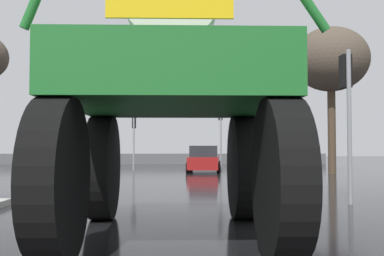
{
  "coord_description": "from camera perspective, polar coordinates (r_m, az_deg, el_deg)",
  "views": [
    {
      "loc": [
        0.61,
        -1.04,
        1.39
      ],
      "look_at": [
        1.15,
        10.24,
        1.86
      ],
      "focal_mm": 44.93,
      "sensor_mm": 36.0,
      "label": 1
    }
  ],
  "objects": [
    {
      "name": "ground_plane",
      "position": [
        19.1,
        -4.57,
        -6.55
      ],
      "size": [
        120.0,
        120.0,
        0.0
      ],
      "primitive_type": "plane",
      "color": "black"
    },
    {
      "name": "oversize_sprayer",
      "position": [
        7.71,
        -2.38,
        3.29
      ],
      "size": [
        3.8,
        5.63,
        4.41
      ],
      "rotation": [
        0.0,
        0.0,
        1.55
      ],
      "color": "black",
      "rests_on": "ground"
    },
    {
      "name": "sedan_ahead",
      "position": [
        28.02,
        1.44,
        -3.77
      ],
      "size": [
        2.25,
        4.27,
        1.52
      ],
      "rotation": [
        0.0,
        0.0,
        1.45
      ],
      "color": "maroon",
      "rests_on": "ground"
    },
    {
      "name": "traffic_signal_near_right",
      "position": [
        12.76,
        17.88,
        4.13
      ],
      "size": [
        0.24,
        0.54,
        3.86
      ],
      "color": "gray",
      "rests_on": "ground"
    },
    {
      "name": "traffic_signal_far_left",
      "position": [
        30.44,
        -6.91,
        -0.08
      ],
      "size": [
        0.24,
        0.55,
        3.57
      ],
      "color": "gray",
      "rests_on": "ground"
    },
    {
      "name": "traffic_signal_far_right",
      "position": [
        30.54,
        3.4,
        0.63
      ],
      "size": [
        0.24,
        0.55,
        4.1
      ],
      "color": "gray",
      "rests_on": "ground"
    },
    {
      "name": "bare_tree_right",
      "position": [
        27.39,
        16.16,
        7.73
      ],
      "size": [
        4.11,
        4.11,
        7.96
      ],
      "color": "#473828",
      "rests_on": "ground"
    },
    {
      "name": "roadside_barrier",
      "position": [
        41.38,
        -3.57,
        -3.68
      ],
      "size": [
        28.48,
        0.24,
        0.9
      ],
      "primitive_type": "cube",
      "color": "#59595B",
      "rests_on": "ground"
    }
  ]
}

